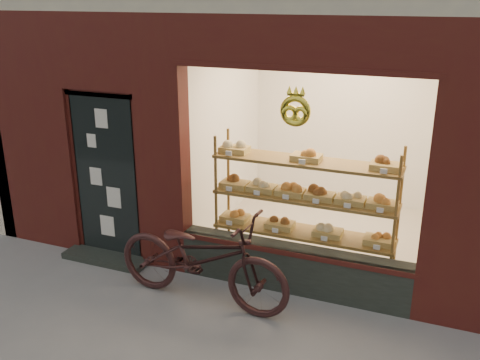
% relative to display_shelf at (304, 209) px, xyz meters
% --- Properties ---
extents(display_shelf, '(2.20, 0.45, 1.70)m').
position_rel_display_shelf_xyz_m(display_shelf, '(0.00, 0.00, 0.00)').
color(display_shelf, brown).
rests_on(display_shelf, ground).
extents(bicycle, '(2.12, 0.84, 1.10)m').
position_rel_display_shelf_xyz_m(bicycle, '(-0.86, -1.05, -0.31)').
color(bicycle, black).
rests_on(bicycle, ground).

